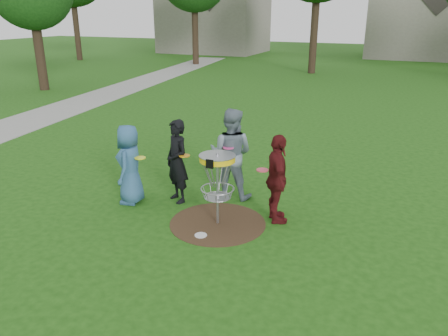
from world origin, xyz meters
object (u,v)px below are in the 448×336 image
at_px(player_blue, 130,164).
at_px(player_maroon, 277,179).
at_px(player_black, 177,161).
at_px(player_grey, 231,154).
at_px(disc_golf_basket, 217,172).

bearing_deg(player_blue, player_maroon, 79.98).
relative_size(player_black, player_grey, 0.91).
relative_size(player_grey, player_maroon, 1.13).
xyz_separation_m(player_blue, player_maroon, (3.00, 0.32, 0.02)).
height_order(player_grey, disc_golf_basket, player_grey).
bearing_deg(player_maroon, player_black, 59.33).
bearing_deg(player_maroon, player_blue, 68.22).
bearing_deg(player_maroon, disc_golf_basket, 90.79).
distance_m(player_black, player_maroon, 2.15).
distance_m(player_grey, player_maroon, 1.44).
bearing_deg(player_maroon, player_grey, 30.55).
bearing_deg(disc_golf_basket, player_black, 151.87).
height_order(player_grey, player_maroon, player_grey).
relative_size(player_blue, player_black, 0.95).
relative_size(player_blue, player_maroon, 0.97).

